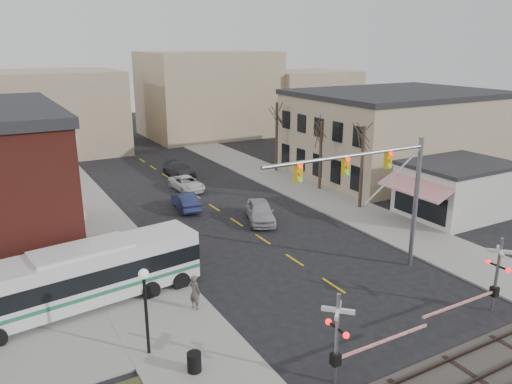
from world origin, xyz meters
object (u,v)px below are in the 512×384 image
car_a (260,212)px  pedestrian_near (195,292)px  transit_bus (84,275)px  car_d (179,170)px  rr_crossing_east (491,278)px  street_lamp (145,293)px  car_b (186,201)px  pedestrian_far (108,272)px  car_c (187,183)px  trash_bin (194,362)px  rr_crossing_west (345,337)px  traffic_signal_mast (381,182)px

car_a → pedestrian_near: pedestrian_near is taller
transit_bus → car_d: 26.64m
rr_crossing_east → street_lamp: 16.87m
car_b → pedestrian_near: bearing=76.5°
car_a → car_d: size_ratio=1.02×
car_a → pedestrian_far: size_ratio=2.90×
car_c → pedestrian_near: pedestrian_near is taller
car_b → trash_bin: bearing=75.7°
street_lamp → car_d: 31.12m
transit_bus → car_d: bearing=58.6°
rr_crossing_west → pedestrian_near: rr_crossing_west is taller
street_lamp → car_c: bearing=64.4°
car_b → street_lamp: bearing=70.2°
car_d → trash_bin: bearing=-119.6°
car_b → car_c: size_ratio=0.93×
street_lamp → car_b: bearing=63.6°
transit_bus → trash_bin: bearing=-70.9°
rr_crossing_east → trash_bin: bearing=169.3°
rr_crossing_west → pedestrian_near: size_ratio=3.01×
traffic_signal_mast → car_a: bearing=96.0°
pedestrian_far → car_b: bearing=27.8°
rr_crossing_east → traffic_signal_mast: bearing=109.0°
transit_bus → car_d: (13.86, 22.72, -1.10)m
rr_crossing_west → rr_crossing_east: bearing=3.1°
traffic_signal_mast → car_c: (-2.87, 22.20, -5.14)m
street_lamp → pedestrian_far: size_ratio=2.46×
rr_crossing_west → pedestrian_far: rr_crossing_west is taller
car_b → car_d: 11.01m
car_b → car_c: 5.70m
rr_crossing_west → street_lamp: size_ratio=1.39×
rr_crossing_west → car_a: (6.45, 17.94, -1.16)m
car_d → traffic_signal_mast: bearing=-96.2°
rr_crossing_east → pedestrian_far: bearing=142.7°
car_a → pedestrian_near: (-9.55, -9.87, 0.24)m
rr_crossing_east → transit_bus: bearing=148.6°
car_a → street_lamp: bearing=-113.8°
trash_bin → car_a: (11.57, 14.59, 0.27)m
traffic_signal_mast → street_lamp: size_ratio=2.67×
street_lamp → pedestrian_far: 7.57m
car_d → pedestrian_near: bearing=-119.0°
trash_bin → pedestrian_near: 5.16m
traffic_signal_mast → car_b: size_ratio=2.52×
street_lamp → car_d: size_ratio=0.87×
car_c → street_lamp: bearing=-118.1°
transit_bus → rr_crossing_east: size_ratio=2.21×
street_lamp → rr_crossing_west: bearing=-40.8°
rr_crossing_west → car_c: rr_crossing_west is taller
rr_crossing_west → street_lamp: (-6.37, 5.50, 1.05)m
rr_crossing_west → street_lamp: street_lamp is taller
car_c → pedestrian_far: size_ratio=2.80×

